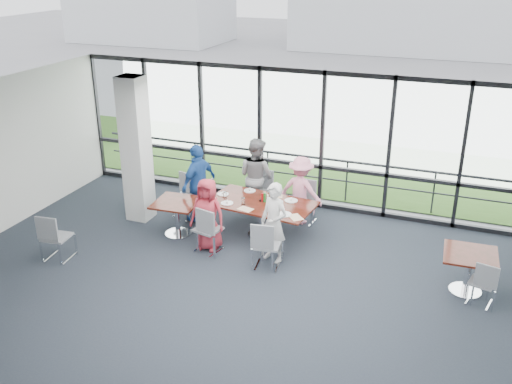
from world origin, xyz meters
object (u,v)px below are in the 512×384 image
(side_table_left, at_px, (177,207))
(diner_far_right, at_px, (301,190))
(side_table_right, at_px, (470,260))
(chair_main_nl, at_px, (208,229))
(chair_main_fl, at_px, (264,192))
(structural_column, at_px, (136,150))
(diner_near_right, at_px, (274,223))
(main_table, at_px, (261,207))
(chair_main_end, at_px, (200,201))
(diner_near_left, at_px, (208,214))
(chair_spare_r, at_px, (482,282))
(chair_main_nr, at_px, (267,245))
(chair_spare_la, at_px, (57,237))
(chair_main_fr, at_px, (305,203))
(diner_end, at_px, (199,183))
(chair_spare_lb, at_px, (186,197))
(diner_far_left, at_px, (256,176))

(side_table_left, distance_m, diner_far_right, 2.69)
(side_table_right, height_order, chair_main_nl, chair_main_nl)
(side_table_left, height_order, diner_far_right, diner_far_right)
(chair_main_fl, bearing_deg, diner_far_right, 176.52)
(structural_column, bearing_deg, side_table_left, -21.20)
(diner_far_right, bearing_deg, chair_main_nl, 65.35)
(diner_near_right, bearing_deg, chair_main_fl, 133.20)
(structural_column, height_order, main_table, structural_column)
(chair_main_end, bearing_deg, diner_far_right, 114.18)
(diner_near_left, height_order, chair_spare_r, diner_near_left)
(chair_main_nl, height_order, chair_main_nr, chair_main_nl)
(chair_spare_la, bearing_deg, diner_far_right, 33.39)
(chair_main_end, height_order, chair_spare_la, chair_spare_la)
(side_table_left, distance_m, chair_spare_la, 2.43)
(diner_near_left, xyz_separation_m, chair_main_nr, (1.37, -0.30, -0.27))
(side_table_right, relative_size, chair_main_fr, 1.02)
(side_table_right, xyz_separation_m, chair_spare_r, (0.23, -0.29, -0.24))
(chair_main_fl, bearing_deg, chair_main_nl, 93.94)
(side_table_left, distance_m, chair_spare_r, 6.04)
(chair_main_end, bearing_deg, chair_spare_la, -28.65)
(chair_main_end, bearing_deg, structural_column, -69.19)
(diner_end, relative_size, chair_spare_la, 1.85)
(chair_spare_la, bearing_deg, main_table, 29.04)
(side_table_right, bearing_deg, chair_main_nr, -172.85)
(diner_far_right, distance_m, chair_main_fr, 0.33)
(chair_main_fr, relative_size, chair_spare_lb, 0.96)
(diner_far_left, bearing_deg, chair_main_fl, -112.22)
(chair_spare_lb, bearing_deg, main_table, -169.38)
(diner_near_right, bearing_deg, main_table, 141.91)
(structural_column, bearing_deg, chair_main_nl, -23.12)
(diner_far_left, height_order, diner_far_right, diner_far_left)
(diner_far_right, bearing_deg, chair_spare_lb, 24.45)
(diner_far_left, height_order, chair_main_fl, diner_far_left)
(diner_near_left, height_order, chair_spare_lb, diner_near_left)
(side_table_left, xyz_separation_m, diner_far_right, (2.24, 1.49, 0.12))
(diner_near_right, relative_size, diner_end, 0.90)
(side_table_left, distance_m, diner_near_left, 0.93)
(diner_end, bearing_deg, chair_spare_la, -20.24)
(chair_main_fl, distance_m, chair_main_fr, 1.07)
(side_table_left, height_order, chair_spare_r, chair_spare_r)
(chair_main_nl, bearing_deg, diner_far_right, 69.28)
(side_table_left, xyz_separation_m, chair_main_fl, (1.29, 1.78, -0.18))
(structural_column, bearing_deg, chair_main_nr, -17.48)
(diner_end, distance_m, chair_main_nr, 2.59)
(chair_main_end, bearing_deg, chair_main_fl, 136.17)
(structural_column, xyz_separation_m, diner_far_left, (2.33, 1.17, -0.71))
(diner_far_left, relative_size, diner_far_right, 1.17)
(diner_near_right, height_order, chair_main_nr, diner_near_right)
(diner_near_left, xyz_separation_m, chair_spare_la, (-2.52, -1.45, -0.27))
(chair_main_nl, xyz_separation_m, chair_spare_lb, (-1.16, 1.28, -0.01))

